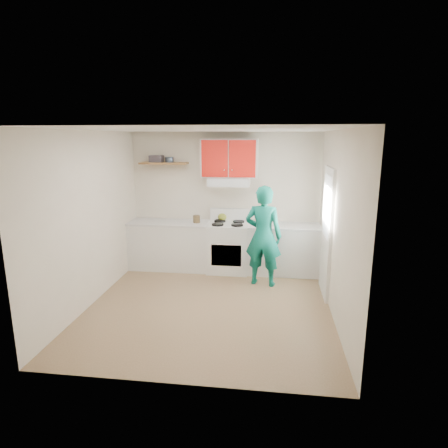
# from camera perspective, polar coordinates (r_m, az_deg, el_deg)

# --- Properties ---
(floor) EXTENTS (3.80, 3.80, 0.00)m
(floor) POSITION_cam_1_polar(r_m,az_deg,el_deg) (5.87, -2.18, -12.18)
(floor) COLOR brown
(floor) RESTS_ON ground
(ceiling) EXTENTS (3.60, 3.80, 0.04)m
(ceiling) POSITION_cam_1_polar(r_m,az_deg,el_deg) (5.32, -2.43, 14.09)
(ceiling) COLOR white
(ceiling) RESTS_ON floor
(back_wall) EXTENTS (3.60, 0.04, 2.60)m
(back_wall) POSITION_cam_1_polar(r_m,az_deg,el_deg) (7.30, 0.18, 3.54)
(back_wall) COLOR beige
(back_wall) RESTS_ON floor
(front_wall) EXTENTS (3.60, 0.04, 2.60)m
(front_wall) POSITION_cam_1_polar(r_m,az_deg,el_deg) (3.66, -7.26, -6.18)
(front_wall) COLOR beige
(front_wall) RESTS_ON floor
(left_wall) EXTENTS (0.04, 3.80, 2.60)m
(left_wall) POSITION_cam_1_polar(r_m,az_deg,el_deg) (6.01, -19.47, 0.76)
(left_wall) COLOR beige
(left_wall) RESTS_ON floor
(right_wall) EXTENTS (0.04, 3.80, 2.60)m
(right_wall) POSITION_cam_1_polar(r_m,az_deg,el_deg) (5.45, 16.70, -0.24)
(right_wall) COLOR beige
(right_wall) RESTS_ON floor
(door) EXTENTS (0.05, 0.85, 2.05)m
(door) POSITION_cam_1_polar(r_m,az_deg,el_deg) (6.18, 15.29, -1.25)
(door) COLOR white
(door) RESTS_ON floor
(door_glass) EXTENTS (0.01, 0.55, 0.95)m
(door_glass) POSITION_cam_1_polar(r_m,az_deg,el_deg) (6.09, 15.28, 2.64)
(door_glass) COLOR white
(door_glass) RESTS_ON door
(counter_left) EXTENTS (1.52, 0.60, 0.90)m
(counter_left) POSITION_cam_1_polar(r_m,az_deg,el_deg) (7.40, -8.15, -3.22)
(counter_left) COLOR silver
(counter_left) RESTS_ON floor
(counter_right) EXTENTS (1.32, 0.60, 0.90)m
(counter_right) POSITION_cam_1_polar(r_m,az_deg,el_deg) (7.15, 9.00, -3.83)
(counter_right) COLOR silver
(counter_right) RESTS_ON floor
(stove) EXTENTS (0.76, 0.65, 0.92)m
(stove) POSITION_cam_1_polar(r_m,az_deg,el_deg) (7.16, 0.64, -3.55)
(stove) COLOR white
(stove) RESTS_ON floor
(range_hood) EXTENTS (0.76, 0.44, 0.15)m
(range_hood) POSITION_cam_1_polar(r_m,az_deg,el_deg) (7.01, 0.77, 6.42)
(range_hood) COLOR silver
(range_hood) RESTS_ON back_wall
(upper_cabinets) EXTENTS (1.02, 0.33, 0.70)m
(upper_cabinets) POSITION_cam_1_polar(r_m,az_deg,el_deg) (7.03, 0.83, 9.91)
(upper_cabinets) COLOR #AD160F
(upper_cabinets) RESTS_ON back_wall
(shelf) EXTENTS (0.90, 0.30, 0.04)m
(shelf) POSITION_cam_1_polar(r_m,az_deg,el_deg) (7.30, -9.08, 9.08)
(shelf) COLOR brown
(shelf) RESTS_ON back_wall
(books) EXTENTS (0.26, 0.20, 0.13)m
(books) POSITION_cam_1_polar(r_m,az_deg,el_deg) (7.34, -10.18, 9.69)
(books) COLOR #403941
(books) RESTS_ON shelf
(tin) EXTENTS (0.17, 0.17, 0.10)m
(tin) POSITION_cam_1_polar(r_m,az_deg,el_deg) (7.25, -8.27, 9.60)
(tin) COLOR #333D4C
(tin) RESTS_ON shelf
(kettle) EXTENTS (0.18, 0.18, 0.15)m
(kettle) POSITION_cam_1_polar(r_m,az_deg,el_deg) (7.28, -0.26, 1.07)
(kettle) COLOR olive
(kettle) RESTS_ON stove
(crock) EXTENTS (0.15, 0.15, 0.16)m
(crock) POSITION_cam_1_polar(r_m,az_deg,el_deg) (7.13, -4.18, 0.67)
(crock) COLOR #4A3820
(crock) RESTS_ON counter_left
(cutting_board) EXTENTS (0.31, 0.24, 0.02)m
(cutting_board) POSITION_cam_1_polar(r_m,az_deg,el_deg) (6.98, 8.04, -0.30)
(cutting_board) COLOR olive
(cutting_board) RESTS_ON counter_right
(silicone_mat) EXTENTS (0.35, 0.30, 0.01)m
(silicone_mat) POSITION_cam_1_polar(r_m,az_deg,el_deg) (7.01, 11.94, -0.44)
(silicone_mat) COLOR red
(silicone_mat) RESTS_ON counter_right
(person) EXTENTS (0.70, 0.53, 1.73)m
(person) POSITION_cam_1_polar(r_m,az_deg,el_deg) (6.42, 5.96, -1.81)
(person) COLOR #0B6858
(person) RESTS_ON floor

